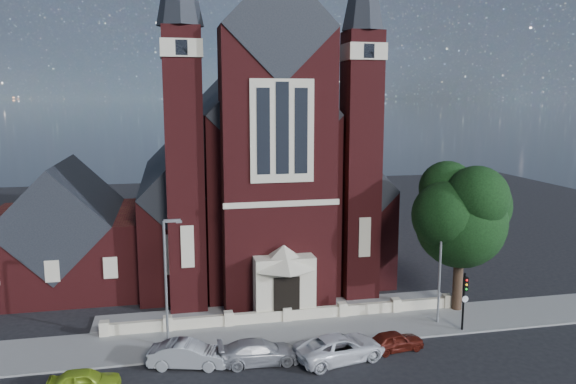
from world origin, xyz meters
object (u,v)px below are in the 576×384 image
object	(u,v)px
street_lamp_right	(442,259)
street_lamp_left	(167,276)
church	(251,173)
car_lime_van	(85,381)
car_silver_a	(188,354)
traffic_signal	(464,294)
car_silver_b	(259,352)
street_tree	(464,217)
car_white_suv	(340,348)
parish_hall	(66,237)
car_dark_red	(395,341)

from	to	relation	value
street_lamp_right	street_lamp_left	bearing A→B (deg)	180.00
church	street_lamp_left	bearing A→B (deg)	-112.66
car_lime_van	car_silver_a	bearing A→B (deg)	-71.17
car_silver_a	street_lamp_left	bearing A→B (deg)	34.15
street_lamp_right	traffic_signal	distance (m)	2.71
street_lamp_left	car_silver_b	world-z (taller)	street_lamp_left
church	street_tree	size ratio (longest dim) A/B	3.26
street_tree	car_lime_van	size ratio (longest dim) A/B	2.91
car_silver_a	car_silver_b	distance (m)	4.06
church	car_lime_van	size ratio (longest dim) A/B	9.49
street_tree	car_silver_b	bearing A→B (deg)	-162.46
car_white_suv	traffic_signal	bearing A→B (deg)	-88.41
parish_hall	street_lamp_left	size ratio (longest dim) A/B	1.51
car_lime_van	car_dark_red	distance (m)	17.82
car_dark_red	parish_hall	bearing A→B (deg)	43.15
parish_hall	street_lamp_right	distance (m)	29.62
street_lamp_right	car_dark_red	xyz separation A→B (m)	(-4.58, -3.25, -3.98)
car_silver_a	car_lime_van	bearing A→B (deg)	121.33
car_lime_van	car_dark_red	size ratio (longest dim) A/B	1.02
street_lamp_left	car_dark_red	distance (m)	14.37
parish_hall	church	bearing A→B (deg)	17.16
church	car_dark_red	size ratio (longest dim) A/B	9.66
church	car_silver_b	bearing A→B (deg)	-97.30
street_lamp_right	car_silver_a	distance (m)	17.61
church	street_lamp_right	size ratio (longest dim) A/B	4.31
church	parish_hall	distance (m)	17.26
church	parish_hall	world-z (taller)	church
car_silver_b	car_dark_red	xyz separation A→B (m)	(8.34, -0.08, -0.08)
street_lamp_left	car_dark_red	xyz separation A→B (m)	(13.42, -3.25, -3.98)
car_lime_van	street_lamp_right	bearing A→B (deg)	-77.87
church	car_silver_b	xyz separation A→B (m)	(-2.83, -22.11, -7.49)
street_lamp_left	car_dark_red	world-z (taller)	street_lamp_left
street_lamp_left	car_silver_a	xyz separation A→B (m)	(1.04, -2.73, -3.86)
church	street_lamp_right	distance (m)	21.76
car_lime_van	car_white_suv	world-z (taller)	car_white_suv
parish_hall	car_white_suv	xyz separation A→B (m)	(17.91, -17.74, -3.26)
street_tree	street_lamp_left	distance (m)	20.71
parish_hall	car_silver_b	xyz separation A→B (m)	(13.17, -17.17, -3.32)
street_lamp_left	car_silver_b	distance (m)	7.15
car_white_suv	car_silver_a	bearing A→B (deg)	71.58
street_tree	car_silver_b	size ratio (longest dim) A/B	2.24
car_silver_b	car_dark_red	bearing A→B (deg)	-89.54
car_silver_b	parish_hall	bearing A→B (deg)	38.50
street_tree	car_dark_red	distance (m)	10.73
street_lamp_right	car_silver_b	xyz separation A→B (m)	(-12.92, -3.17, -3.91)
car_silver_a	car_white_suv	world-z (taller)	car_white_suv
car_silver_a	car_silver_b	xyz separation A→B (m)	(4.04, -0.44, -0.05)
parish_hall	car_silver_a	xyz separation A→B (m)	(9.13, -16.73, -3.27)
parish_hall	car_dark_red	world-z (taller)	parish_hall
street_lamp_right	car_lime_van	xyz separation A→B (m)	(-22.36, -4.49, -3.97)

